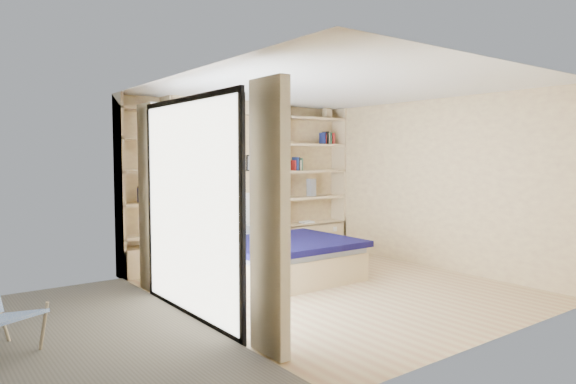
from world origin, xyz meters
TOP-DOWN VIEW (x-y plane):
  - ground at (0.00, 0.00)m, footprint 4.50×4.50m
  - room_shell at (-0.39, 1.52)m, footprint 4.50×4.50m
  - bed at (-0.24, 1.08)m, footprint 1.82×2.29m
  - photo_gallery at (-0.45, 2.22)m, footprint 1.48×0.02m
  - reading_lamps at (-0.30, 2.00)m, footprint 1.92×0.12m
  - shelf_decor at (1.10, 2.07)m, footprint 3.53×0.23m
  - deck at (-3.60, 0.00)m, footprint 3.20×4.00m

SIDE VIEW (x-z plane):
  - ground at x=0.00m, z-range 0.00..0.00m
  - deck at x=-3.60m, z-range -0.03..0.03m
  - bed at x=-0.24m, z-range -0.25..0.82m
  - room_shell at x=-0.39m, z-range -1.17..3.33m
  - reading_lamps at x=-0.30m, z-range 1.03..1.17m
  - photo_gallery at x=-0.45m, z-range 1.19..2.01m
  - shelf_decor at x=1.10m, z-range 0.68..2.71m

